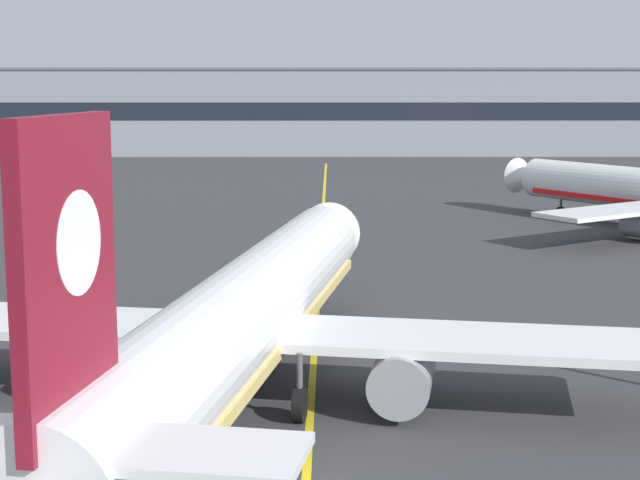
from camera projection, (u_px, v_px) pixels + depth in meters
taxiway_centreline at (318, 290)px, 59.34m from camera, size 3.26×179.98×0.01m
airliner_foreground at (242, 317)px, 38.22m from camera, size 32.35×41.32×11.65m
safety_cone_by_nose_gear at (303, 307)px, 53.65m from camera, size 0.44×0.44×0.55m
terminal_building at (331, 111)px, 165.53m from camera, size 151.22×12.40×14.24m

